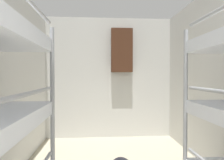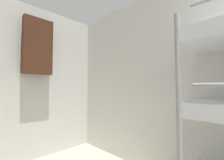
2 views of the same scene
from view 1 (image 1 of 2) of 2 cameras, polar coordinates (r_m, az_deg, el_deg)
name	(u,v)px [view 1 (image 1 of 2)]	position (r m, az deg, el deg)	size (l,w,h in m)	color
wall_back	(109,78)	(4.26, -0.90, 0.64)	(2.76, 0.06, 2.53)	silver
hanging_coat	(122,50)	(4.16, 2.81, 8.46)	(0.44, 0.12, 0.90)	#472819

